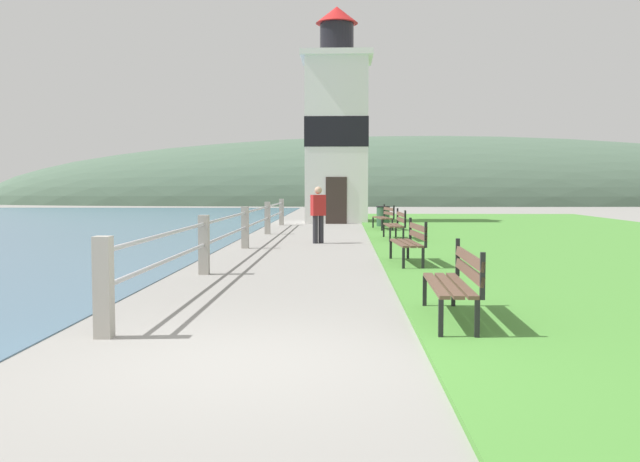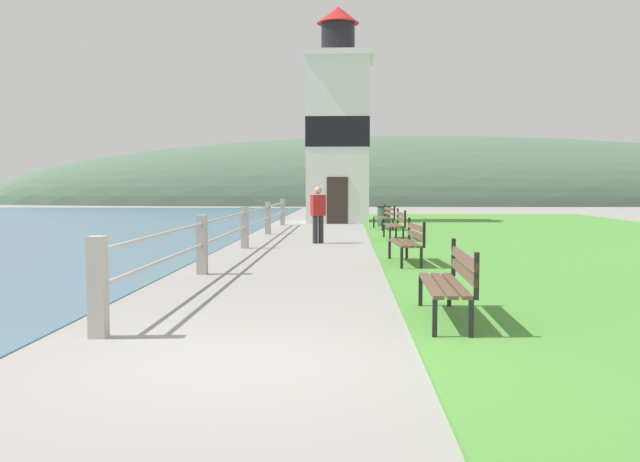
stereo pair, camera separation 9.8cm
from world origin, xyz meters
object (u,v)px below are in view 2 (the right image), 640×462
(park_bench_by_lighthouse, at_px, (386,216))
(lighthouse, at_px, (338,129))
(person_strolling, at_px, (318,213))
(trash_bin, at_px, (384,217))
(park_bench_near, at_px, (451,279))
(park_bench_midway, at_px, (409,240))
(park_bench_far, at_px, (396,223))

(park_bench_by_lighthouse, distance_m, lighthouse, 7.23)
(park_bench_by_lighthouse, height_order, person_strolling, person_strolling)
(trash_bin, bearing_deg, park_bench_near, -90.69)
(park_bench_midway, height_order, person_strolling, person_strolling)
(park_bench_near, bearing_deg, trash_bin, -89.15)
(park_bench_by_lighthouse, relative_size, person_strolling, 1.19)
(park_bench_far, height_order, person_strolling, person_strolling)
(park_bench_near, distance_m, lighthouse, 23.81)
(park_bench_midway, height_order, trash_bin, park_bench_midway)
(park_bench_far, bearing_deg, lighthouse, -82.51)
(park_bench_by_lighthouse, bearing_deg, person_strolling, 61.42)
(park_bench_midway, relative_size, trash_bin, 2.28)
(park_bench_midway, xyz_separation_m, park_bench_far, (0.20, 6.48, 0.00))
(park_bench_midway, height_order, lighthouse, lighthouse)
(park_bench_near, height_order, person_strolling, person_strolling)
(park_bench_by_lighthouse, bearing_deg, park_bench_far, 83.14)
(park_bench_by_lighthouse, height_order, trash_bin, park_bench_by_lighthouse)
(park_bench_by_lighthouse, bearing_deg, park_bench_near, 81.98)
(park_bench_far, bearing_deg, park_bench_by_lighthouse, -91.58)
(park_bench_near, bearing_deg, lighthouse, -84.54)
(park_bench_far, relative_size, trash_bin, 2.34)
(park_bench_midway, bearing_deg, park_bench_far, -95.43)
(park_bench_midway, bearing_deg, person_strolling, -73.84)
(person_strolling, bearing_deg, park_bench_near, 163.44)
(park_bench_near, height_order, trash_bin, park_bench_near)
(park_bench_far, bearing_deg, person_strolling, 17.10)
(park_bench_near, bearing_deg, park_bench_by_lighthouse, -89.09)
(park_bench_midway, xyz_separation_m, trash_bin, (0.19, 13.29, -0.12))
(park_bench_midway, bearing_deg, park_bench_by_lighthouse, -94.46)
(park_bench_midway, xyz_separation_m, person_strolling, (-2.06, 5.69, 0.33))
(park_bench_midway, xyz_separation_m, lighthouse, (-1.65, 17.40, 3.60))
(park_bench_by_lighthouse, distance_m, person_strolling, 6.12)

